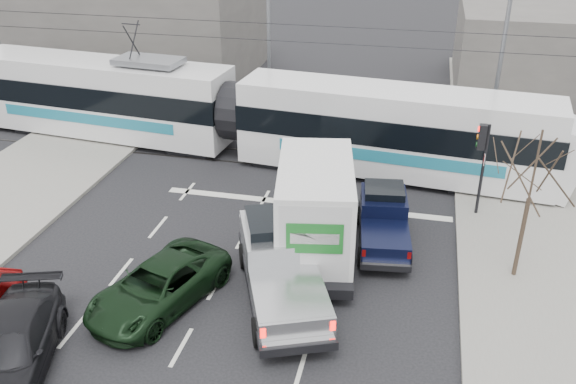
% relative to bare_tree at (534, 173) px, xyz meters
% --- Properties ---
extents(ground, '(120.00, 120.00, 0.00)m').
position_rel_bare_tree_xyz_m(ground, '(-7.60, -2.50, -3.79)').
color(ground, black).
rests_on(ground, ground).
extents(sidewalk_right, '(6.00, 60.00, 0.15)m').
position_rel_bare_tree_xyz_m(sidewalk_right, '(1.40, -2.50, -3.72)').
color(sidewalk_right, gray).
rests_on(sidewalk_right, ground).
extents(rails, '(60.00, 1.60, 0.03)m').
position_rel_bare_tree_xyz_m(rails, '(-7.60, 7.50, -3.78)').
color(rails, '#33302D').
rests_on(rails, ground).
extents(building_left, '(14.00, 10.00, 6.00)m').
position_rel_bare_tree_xyz_m(building_left, '(-21.60, 19.50, -0.79)').
color(building_left, '#635E5A').
rests_on(building_left, ground).
extents(building_right, '(12.00, 10.00, 5.00)m').
position_rel_bare_tree_xyz_m(building_right, '(4.40, 21.50, -1.29)').
color(building_right, '#635E5A').
rests_on(building_right, ground).
extents(bare_tree, '(2.40, 2.40, 5.00)m').
position_rel_bare_tree_xyz_m(bare_tree, '(0.00, 0.00, 0.00)').
color(bare_tree, '#47382B').
rests_on(bare_tree, ground).
extents(traffic_signal, '(0.44, 0.44, 3.60)m').
position_rel_bare_tree_xyz_m(traffic_signal, '(-1.13, 4.00, -1.05)').
color(traffic_signal, black).
rests_on(traffic_signal, ground).
extents(street_lamp_near, '(2.38, 0.25, 9.00)m').
position_rel_bare_tree_xyz_m(street_lamp_near, '(-0.29, 11.50, 1.32)').
color(street_lamp_near, slate).
rests_on(street_lamp_near, ground).
extents(street_lamp_far, '(2.38, 0.25, 9.00)m').
position_rel_bare_tree_xyz_m(street_lamp_far, '(-11.79, 13.50, 1.32)').
color(street_lamp_far, slate).
rests_on(street_lamp_far, ground).
extents(catenary, '(60.00, 0.20, 7.00)m').
position_rel_bare_tree_xyz_m(catenary, '(-7.60, 7.50, 0.09)').
color(catenary, black).
rests_on(catenary, ground).
extents(tram, '(28.07, 5.61, 5.70)m').
position_rel_bare_tree_xyz_m(tram, '(-11.75, 7.84, -1.77)').
color(tram, silver).
rests_on(tram, ground).
extents(silver_pickup, '(4.22, 6.47, 2.23)m').
position_rel_bare_tree_xyz_m(silver_pickup, '(-7.23, -2.36, -2.68)').
color(silver_pickup, black).
rests_on(silver_pickup, ground).
extents(box_truck, '(3.55, 7.26, 3.48)m').
position_rel_bare_tree_xyz_m(box_truck, '(-6.63, 0.29, -2.08)').
color(box_truck, black).
rests_on(box_truck, ground).
extents(navy_pickup, '(2.17, 4.62, 1.88)m').
position_rel_bare_tree_xyz_m(navy_pickup, '(-4.37, 1.37, -2.87)').
color(navy_pickup, black).
rests_on(navy_pickup, ground).
extents(green_car, '(3.70, 5.34, 1.35)m').
position_rel_bare_tree_xyz_m(green_car, '(-10.63, -3.80, -3.12)').
color(green_car, black).
rests_on(green_car, ground).
extents(dark_car, '(3.49, 5.40, 1.46)m').
position_rel_bare_tree_xyz_m(dark_car, '(-13.24, -7.29, -3.06)').
color(dark_car, black).
rests_on(dark_car, ground).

